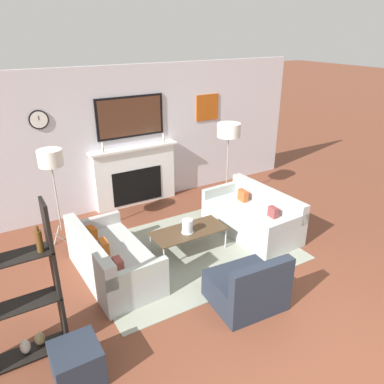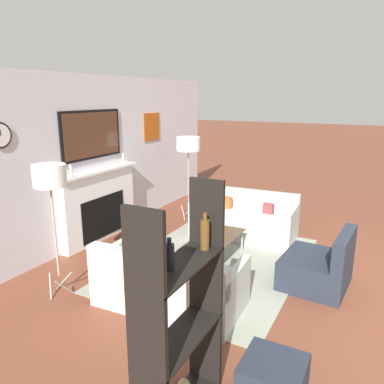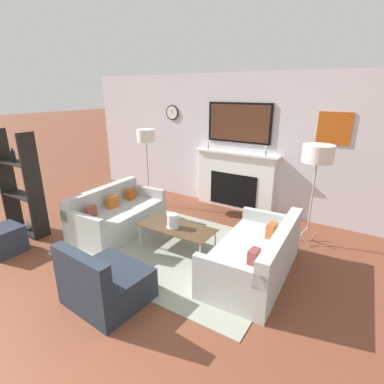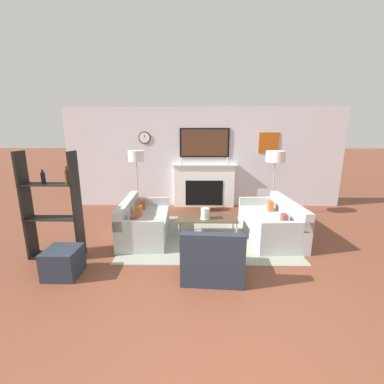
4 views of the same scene
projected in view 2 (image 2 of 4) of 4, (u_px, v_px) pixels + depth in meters
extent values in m
cube|color=silver|center=(91.00, 160.00, 6.12)|extent=(7.57, 0.07, 2.70)
cube|color=white|center=(100.00, 206.00, 6.26)|extent=(1.66, 0.16, 1.16)
cube|color=black|center=(104.00, 216.00, 6.26)|extent=(1.03, 0.01, 0.69)
cube|color=white|center=(98.00, 171.00, 6.10)|extent=(1.78, 0.22, 0.04)
cylinder|color=#B2AD9E|center=(71.00, 174.00, 5.54)|extent=(0.04, 0.04, 0.10)
cylinder|color=white|center=(71.00, 168.00, 5.51)|extent=(0.03, 0.03, 0.09)
cylinder|color=#B2AD9E|center=(123.00, 161.00, 6.60)|extent=(0.04, 0.04, 0.10)
cylinder|color=white|center=(123.00, 156.00, 6.58)|extent=(0.03, 0.03, 0.09)
cube|color=black|center=(92.00, 135.00, 5.99)|extent=(1.34, 0.04, 0.77)
cube|color=#4C2D1E|center=(93.00, 135.00, 5.99)|extent=(1.24, 0.01, 0.70)
cylinder|color=black|center=(0.00, 135.00, 4.57)|extent=(0.32, 0.02, 0.32)
cylinder|color=silver|center=(0.00, 135.00, 4.57)|extent=(0.28, 0.00, 0.28)
cube|color=black|center=(0.00, 133.00, 4.56)|extent=(0.01, 0.00, 0.07)
cube|color=#B04E13|center=(152.00, 127.00, 7.47)|extent=(0.54, 0.02, 0.54)
cube|color=gray|center=(214.00, 263.00, 5.45)|extent=(3.18, 2.36, 0.01)
cube|color=#AFB3B0|center=(170.00, 287.00, 4.34)|extent=(0.93, 1.70, 0.42)
cube|color=#AFB3B0|center=(154.00, 270.00, 3.94)|extent=(0.23, 1.66, 0.33)
cube|color=#B3AEAC|center=(114.00, 252.00, 4.58)|extent=(0.86, 0.14, 0.18)
cube|color=#ADB7AC|center=(235.00, 277.00, 3.94)|extent=(0.86, 0.14, 0.18)
cube|color=#B24E15|center=(128.00, 260.00, 4.35)|extent=(0.13, 0.20, 0.19)
cube|color=#C05F23|center=(164.00, 267.00, 4.15)|extent=(0.11, 0.21, 0.21)
cube|color=brown|center=(205.00, 277.00, 3.95)|extent=(0.10, 0.18, 0.18)
cube|color=#AFB3B0|center=(244.00, 224.00, 6.46)|extent=(0.96, 1.76, 0.42)
cube|color=#AFB3B0|center=(251.00, 199.00, 6.69)|extent=(0.24, 1.73, 0.32)
cube|color=#ADB1B1|center=(293.00, 214.00, 6.06)|extent=(0.88, 0.14, 0.18)
cube|color=#ABB7B2|center=(201.00, 202.00, 6.72)|extent=(0.88, 0.14, 0.18)
cube|color=brown|center=(268.00, 208.00, 6.35)|extent=(0.11, 0.18, 0.17)
cube|color=#AF5127|center=(226.00, 202.00, 6.66)|extent=(0.11, 0.21, 0.20)
cube|color=#232A36|center=(315.00, 271.00, 4.78)|extent=(0.91, 0.84, 0.39)
cube|color=#232A36|center=(345.00, 248.00, 4.52)|extent=(0.87, 0.20, 0.38)
cube|color=#4C3823|center=(214.00, 239.00, 5.36)|extent=(1.19, 0.54, 0.02)
cylinder|color=#B7B7BC|center=(212.00, 270.00, 4.83)|extent=(0.02, 0.02, 0.37)
cylinder|color=#B7B7BC|center=(242.00, 241.00, 5.78)|extent=(0.02, 0.02, 0.37)
cylinder|color=#B7B7BC|center=(181.00, 263.00, 5.04)|extent=(0.02, 0.02, 0.37)
cylinder|color=#B7B7BC|center=(215.00, 236.00, 5.99)|extent=(0.02, 0.02, 0.37)
cylinder|color=silver|center=(215.00, 233.00, 5.28)|extent=(0.17, 0.17, 0.22)
cylinder|color=silver|center=(215.00, 236.00, 5.29)|extent=(0.09, 0.09, 0.12)
cylinder|color=silver|center=(215.00, 240.00, 5.30)|extent=(0.19, 0.19, 0.01)
cylinder|color=#9E998E|center=(64.00, 280.00, 4.69)|extent=(0.09, 0.23, 0.26)
cylinder|color=#9E998E|center=(50.00, 286.00, 4.55)|extent=(0.17, 0.19, 0.26)
cylinder|color=#9E998E|center=(65.00, 287.00, 4.51)|extent=(0.23, 0.07, 0.26)
cylinder|color=#9E998E|center=(55.00, 232.00, 4.41)|extent=(0.02, 0.02, 1.12)
cylinder|color=white|center=(49.00, 176.00, 4.24)|extent=(0.38, 0.38, 0.25)
cylinder|color=#9E998E|center=(189.00, 210.00, 7.55)|extent=(0.09, 0.23, 0.26)
cylinder|color=#9E998E|center=(183.00, 213.00, 7.41)|extent=(0.17, 0.19, 0.26)
cylinder|color=#9E998E|center=(193.00, 213.00, 7.38)|extent=(0.23, 0.07, 0.26)
cylinder|color=#9E998E|center=(188.00, 179.00, 7.28)|extent=(0.02, 0.02, 1.11)
cylinder|color=white|center=(188.00, 144.00, 7.11)|extent=(0.46, 0.46, 0.26)
cube|color=black|center=(147.00, 347.00, 2.27)|extent=(0.04, 0.28, 1.77)
cube|color=black|center=(206.00, 287.00, 2.98)|extent=(0.04, 0.28, 1.77)
cube|color=black|center=(181.00, 338.00, 2.68)|extent=(0.87, 0.28, 0.01)
cube|color=black|center=(180.00, 266.00, 2.54)|extent=(0.87, 0.28, 0.02)
cylinder|color=black|center=(169.00, 257.00, 2.44)|extent=(0.07, 0.07, 0.18)
cylinder|color=black|center=(169.00, 241.00, 2.42)|extent=(0.03, 0.03, 0.04)
cylinder|color=brown|center=(205.00, 235.00, 2.77)|extent=(0.07, 0.07, 0.23)
cylinder|color=brown|center=(205.00, 216.00, 2.73)|extent=(0.03, 0.03, 0.06)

